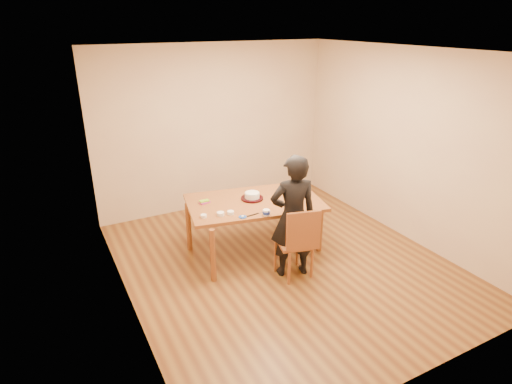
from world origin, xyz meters
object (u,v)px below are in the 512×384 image
dining_chair (294,243)px  cake_plate (252,198)px  dining_table (254,202)px  cake (252,195)px  person (293,217)px

dining_chair → cake_plate: cake_plate is taller
dining_table → cake: (0.00, 0.07, 0.08)m
person → cake: bearing=-64.4°
dining_table → cake: cake is taller
dining_chair → cake_plate: 0.91m
dining_table → dining_chair: size_ratio=4.56×
cake → person: (0.15, -0.80, -0.02)m
dining_table → cake: size_ratio=8.85×
cake_plate → cake: size_ratio=1.51×
dining_chair → cake: 0.93m
cake_plate → person: 0.81m
dining_chair → cake: size_ratio=1.94×
dining_table → person: person is taller
cake → person: size_ratio=0.13×
dining_chair → person: (-0.00, 0.05, 0.34)m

